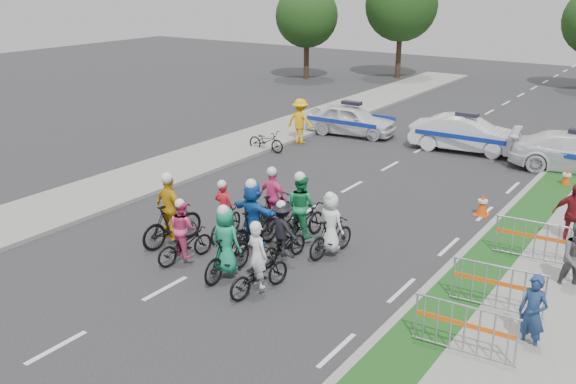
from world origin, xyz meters
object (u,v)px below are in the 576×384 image
Objects in this scene: rider_9 at (274,205)px; barrier_0 at (464,332)px; rider_3 at (171,217)px; rider_6 at (225,218)px; rider_4 at (283,237)px; police_car_0 at (351,120)px; cone_0 at (483,205)px; spectator_0 at (533,313)px; rider_1 at (227,249)px; tree_0 at (307,16)px; cone_1 at (567,178)px; rider_2 at (184,238)px; rider_7 at (331,230)px; rider_0 at (259,269)px; rider_8 at (301,216)px; parked_bike at (266,141)px; spectator_2 at (573,215)px; barrier_2 at (535,242)px; tree_3 at (401,5)px; police_car_1 at (465,134)px; barrier_1 at (497,290)px; marshal_hiviz at (300,121)px; rider_5 at (253,220)px.

rider_9 reaches higher than barrier_0.
rider_3 reaches higher than rider_6.
police_car_0 is at bearing -61.70° from rider_4.
barrier_0 is (7.48, -2.02, -0.01)m from rider_6.
rider_6 is 7.79m from cone_0.
barrier_0 is at bearing -116.62° from spectator_0.
rider_1 is 0.30× the size of tree_0.
barrier_0 is 2.86× the size of cone_1.
rider_2 is 14.49m from police_car_0.
rider_7 is (0.80, 1.00, 0.03)m from rider_4.
barrier_0 is at bearing 160.03° from rider_9.
rider_0 is 0.92× the size of barrier_0.
rider_6 is 0.87× the size of rider_8.
parked_bike is (-3.51, 9.14, -0.35)m from rider_3.
rider_3 is 8.40m from barrier_0.
rider_2 reaches higher than cone_1.
rider_0 is at bearing -176.17° from rider_2.
spectator_2 is (7.23, 3.55, 0.15)m from rider_9.
tree_3 is (-15.70, 25.76, 4.33)m from barrier_2.
police_car_0 is 17.76m from barrier_0.
rider_4 is 11.30m from cone_1.
police_car_1 reaches higher than barrier_2.
rider_9 is at bearing -178.77° from spectator_0.
rider_9 reaches higher than rider_7.
spectator_0 reaches higher than cone_0.
barrier_2 is (4.78, 5.16, -0.03)m from rider_0.
rider_2 reaches higher than parked_bike.
rider_4 reaches higher than spectator_0.
spectator_0 is (11.33, -13.43, 0.11)m from police_car_0.
rider_3 is at bearing -20.00° from rider_2.
barrier_1 is at bearing 90.00° from barrier_0.
police_car_0 is 13.28m from spectator_2.
rider_6 is 0.87× the size of barrier_0.
tree_3 is (-4.24, 18.94, 3.93)m from marshal_hiviz.
rider_8 is (-1.13, 0.35, 0.05)m from rider_7.
rider_5 is 7.36m from spectator_0.
cone_0 is 9.97m from parked_bike.
spectator_2 is at bearing -77.31° from cone_1.
cone_0 is at bearing 152.69° from marshal_hiviz.
spectator_2 is at bearing -137.27° from rider_3.
rider_8 is at bearing -159.25° from barrier_2.
rider_7 is at bearing 176.34° from police_car_1.
spectator_0 is 0.91× the size of spectator_2.
rider_9 reaches higher than barrier_1.
rider_1 is 8.44m from cone_0.
rider_7 is at bearing -149.57° from spectator_2.
rider_0 is 3.40m from rider_6.
marshal_hiviz is 0.96× the size of barrier_2.
rider_4 is at bearing 172.55° from police_car_1.
rider_5 is 1.12× the size of rider_7.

